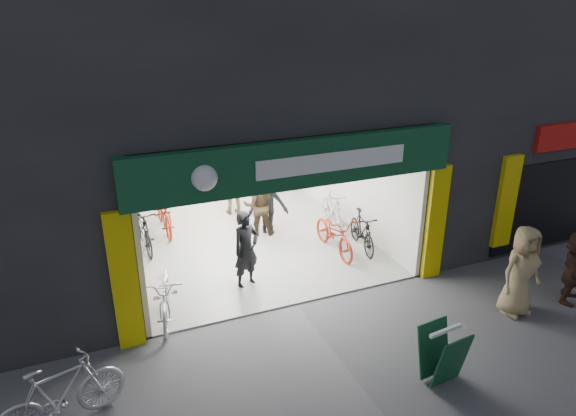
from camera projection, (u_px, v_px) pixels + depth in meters
ground at (297, 305)px, 10.48m from camera, size 60.00×60.00×0.00m
building at (253, 61)px, 13.45m from camera, size 17.00×10.27×8.00m
bike_left_front at (166, 294)px, 9.90m from camera, size 1.03×2.03×1.02m
bike_left_midfront at (142, 229)px, 12.61m from camera, size 0.69×1.93×1.14m
bike_left_midback at (164, 212)px, 13.70m from camera, size 0.73×2.06×1.08m
bike_left_back at (140, 226)px, 13.02m from camera, size 0.44×1.56×0.93m
bike_right_front at (362, 231)px, 12.64m from camera, size 0.76×1.71×0.99m
bike_right_mid at (334, 234)px, 12.50m from camera, size 0.68×1.91×1.00m
bike_right_back at (333, 208)px, 13.98m from camera, size 0.72×1.77×1.03m
parked_bike at (60, 396)px, 7.28m from camera, size 1.95×1.06×1.13m
customer_a at (246, 250)px, 10.87m from camera, size 0.74×0.62×1.74m
customer_b at (259, 205)px, 13.32m from camera, size 0.97×0.85×1.67m
customer_c at (268, 204)px, 13.40m from camera, size 1.17×0.80×1.67m
customer_d at (234, 186)px, 14.59m from camera, size 1.04×0.44×1.77m
pedestrian_near at (521, 271)px, 9.89m from camera, size 0.93×0.63×1.85m
pedestrian_far at (575, 267)px, 10.36m from camera, size 1.44×1.20×1.55m
sandwich_board at (443, 353)px, 8.21m from camera, size 0.68×0.69×0.95m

